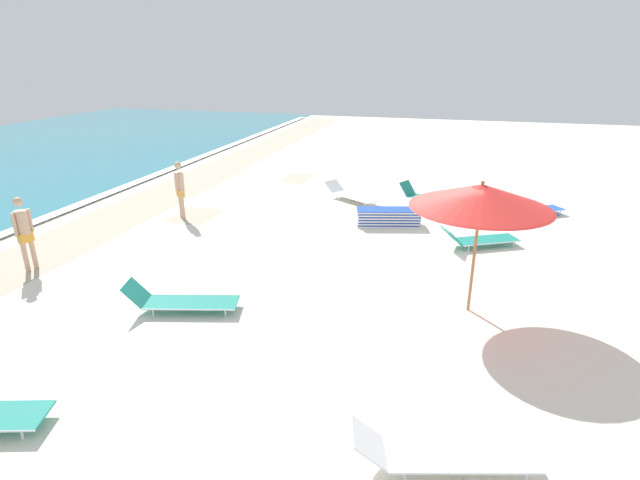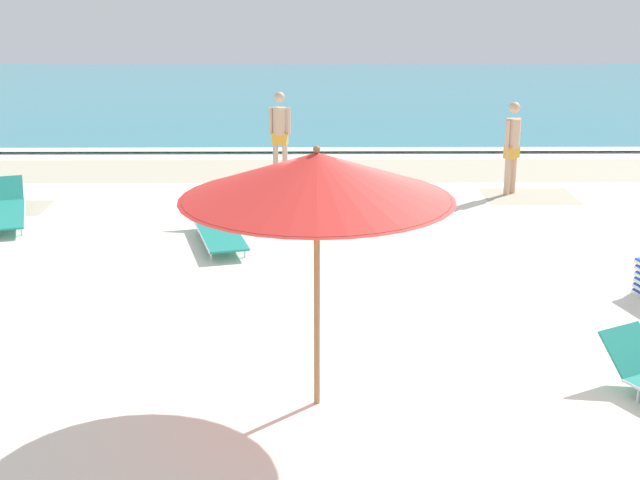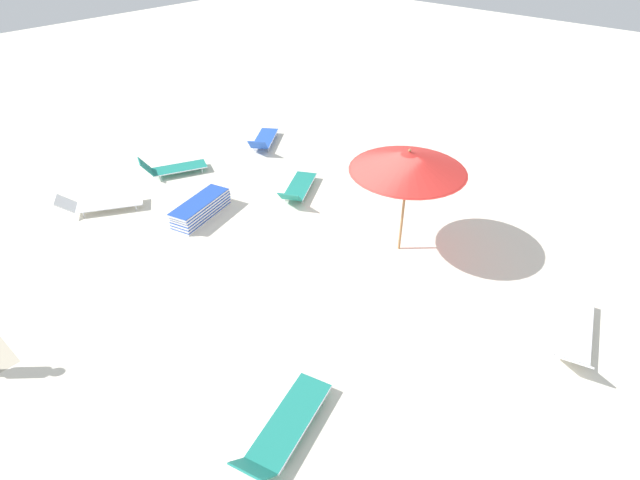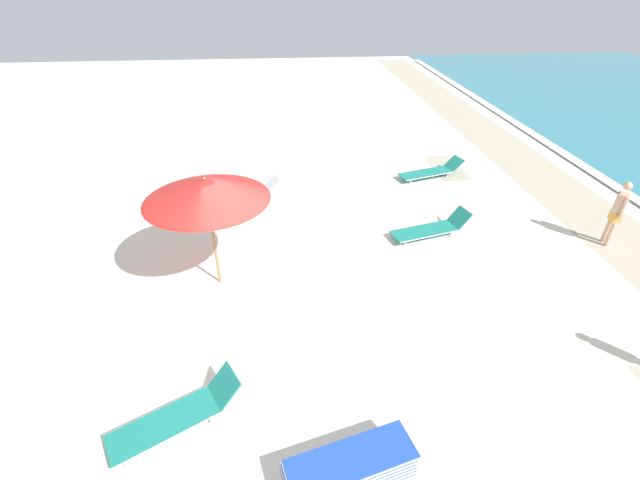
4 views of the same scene
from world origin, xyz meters
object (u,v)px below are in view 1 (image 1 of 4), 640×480
(sun_lounger_mid_beach_pair_b, at_px, (351,195))
(beachgoer_wading_adult, at_px, (24,230))
(sun_lounger_near_water_right, at_px, (426,197))
(beach_umbrella, at_px, (481,196))
(sun_lounger_mid_beach_pair_a, at_px, (532,209))
(sun_lounger_mid_beach_solo, at_px, (479,239))
(lounger_stack, at_px, (388,217))
(sun_lounger_under_umbrella, at_px, (442,452))
(beachgoer_shoreline_child, at_px, (180,187))
(sun_lounger_beside_umbrella, at_px, (181,300))

(sun_lounger_mid_beach_pair_b, relative_size, beachgoer_wading_adult, 1.21)
(sun_lounger_near_water_right, height_order, sun_lounger_mid_beach_pair_b, sun_lounger_near_water_right)
(beachgoer_wading_adult, bearing_deg, beach_umbrella, -72.99)
(sun_lounger_mid_beach_pair_a, xyz_separation_m, sun_lounger_mid_beach_pair_b, (0.20, 5.83, -0.01))
(sun_lounger_mid_beach_solo, height_order, sun_lounger_mid_beach_pair_b, sun_lounger_mid_beach_solo)
(lounger_stack, bearing_deg, sun_lounger_near_water_right, -33.86)
(sun_lounger_under_umbrella, relative_size, beachgoer_wading_adult, 1.33)
(lounger_stack, relative_size, beachgoer_wading_adult, 1.12)
(lounger_stack, distance_m, sun_lounger_mid_beach_pair_a, 4.71)
(beach_umbrella, xyz_separation_m, sun_lounger_mid_beach_pair_a, (6.86, -1.93, -2.12))
(sun_lounger_mid_beach_pair_b, xyz_separation_m, beachgoer_shoreline_child, (-3.32, 4.59, 0.79))
(sun_lounger_mid_beach_pair_b, height_order, beachgoer_shoreline_child, beachgoer_shoreline_child)
(sun_lounger_under_umbrella, relative_size, sun_lounger_beside_umbrella, 1.04)
(sun_lounger_mid_beach_solo, bearing_deg, beachgoer_shoreline_child, 61.18)
(sun_lounger_under_umbrella, xyz_separation_m, sun_lounger_mid_beach_pair_b, (11.31, 3.57, -0.00))
(lounger_stack, xyz_separation_m, sun_lounger_mid_beach_pair_b, (2.30, 1.61, -0.04))
(lounger_stack, bearing_deg, sun_lounger_mid_beach_solo, -128.08)
(sun_lounger_mid_beach_solo, bearing_deg, sun_lounger_mid_beach_pair_b, 22.46)
(sun_lounger_under_umbrella, bearing_deg, lounger_stack, -3.02)
(sun_lounger_under_umbrella, distance_m, beachgoer_shoreline_child, 11.45)
(sun_lounger_near_water_right, bearing_deg, sun_lounger_mid_beach_pair_b, 122.79)
(sun_lounger_beside_umbrella, distance_m, sun_lounger_near_water_right, 9.84)
(sun_lounger_mid_beach_solo, distance_m, sun_lounger_mid_beach_pair_b, 5.38)
(sun_lounger_near_water_right, bearing_deg, lounger_stack, -173.99)
(beach_umbrella, distance_m, beachgoer_wading_adult, 10.02)
(lounger_stack, height_order, sun_lounger_mid_beach_pair_b, sun_lounger_mid_beach_pair_b)
(beach_umbrella, distance_m, sun_lounger_near_water_right, 7.81)
(beach_umbrella, bearing_deg, beachgoer_shoreline_child, 66.25)
(beach_umbrella, distance_m, beachgoer_shoreline_child, 9.38)
(beach_umbrella, relative_size, sun_lounger_under_umbrella, 1.12)
(sun_lounger_mid_beach_solo, height_order, beachgoer_wading_adult, beachgoer_wading_adult)
(lounger_stack, xyz_separation_m, sun_lounger_under_umbrella, (-9.01, -1.96, -0.04))
(sun_lounger_mid_beach_pair_a, bearing_deg, sun_lounger_mid_beach_solo, 118.25)
(lounger_stack, relative_size, sun_lounger_near_water_right, 0.98)
(sun_lounger_under_umbrella, relative_size, sun_lounger_mid_beach_pair_a, 1.15)
(sun_lounger_under_umbrella, height_order, sun_lounger_mid_beach_pair_a, sun_lounger_mid_beach_pair_a)
(beach_umbrella, xyz_separation_m, sun_lounger_mid_beach_pair_b, (7.06, 3.90, -2.12))
(sun_lounger_mid_beach_solo, relative_size, beachgoer_shoreline_child, 1.19)
(lounger_stack, distance_m, sun_lounger_beside_umbrella, 7.07)
(sun_lounger_beside_umbrella, xyz_separation_m, beachgoer_wading_adult, (0.84, 4.42, 0.78))
(sun_lounger_mid_beach_pair_a, bearing_deg, lounger_stack, 82.12)
(beachgoer_wading_adult, bearing_deg, sun_lounger_mid_beach_pair_a, -44.46)
(sun_lounger_under_umbrella, bearing_deg, beachgoer_wading_adult, 54.41)
(sun_lounger_near_water_right, bearing_deg, beachgoer_shoreline_child, 142.42)
(sun_lounger_under_umbrella, relative_size, sun_lounger_near_water_right, 1.17)
(lounger_stack, distance_m, sun_lounger_mid_beach_pair_b, 2.81)
(lounger_stack, bearing_deg, beachgoer_wading_adult, 111.03)
(sun_lounger_near_water_right, height_order, beachgoer_wading_adult, beachgoer_wading_adult)
(lounger_stack, xyz_separation_m, sun_lounger_mid_beach_solo, (-1.11, -2.55, -0.03))
(sun_lounger_mid_beach_pair_a, relative_size, beachgoer_shoreline_child, 1.16)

